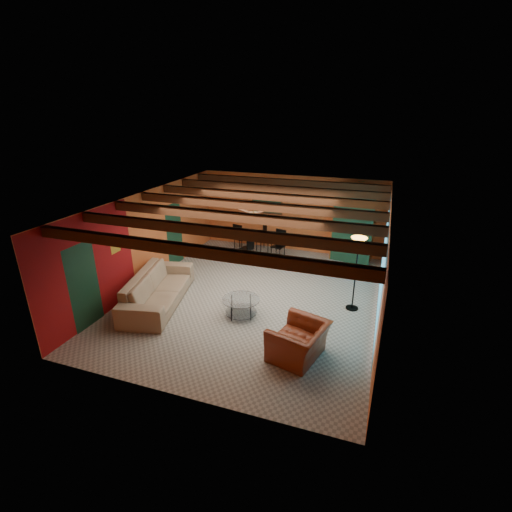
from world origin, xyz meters
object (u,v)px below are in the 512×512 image
at_px(sofa, 158,289).
at_px(floor_lamp, 355,274).
at_px(armchair, 299,341).
at_px(potted_plant, 357,188).
at_px(armoire, 353,228).
at_px(vase, 259,224).
at_px(dining_table, 259,240).
at_px(coffee_table, 241,307).

bearing_deg(sofa, floor_lamp, -87.46).
relative_size(sofa, armchair, 2.51).
height_order(floor_lamp, potted_plant, potted_plant).
height_order(armchair, armoire, armoire).
height_order(armchair, vase, vase).
relative_size(armchair, armoire, 0.52).
distance_m(armchair, armoire, 5.93).
bearing_deg(sofa, armchair, -117.83).
bearing_deg(armoire, armchair, -83.10).
xyz_separation_m(sofa, dining_table, (1.34, 4.28, 0.08)).
distance_m(sofa, vase, 4.53).
xyz_separation_m(sofa, armchair, (4.03, -1.04, -0.05)).
distance_m(dining_table, floor_lamp, 4.60).
height_order(coffee_table, dining_table, dining_table).
bearing_deg(potted_plant, sofa, -132.82).
xyz_separation_m(armoire, vase, (-3.13, -0.54, -0.01)).
distance_m(coffee_table, floor_lamp, 2.98).
bearing_deg(floor_lamp, coffee_table, -153.70).
bearing_deg(sofa, vase, -30.67).
relative_size(dining_table, armoire, 0.87).
bearing_deg(dining_table, armchair, -63.20).
bearing_deg(vase, coffee_table, -77.04).
height_order(potted_plant, vase, potted_plant).
xyz_separation_m(armchair, floor_lamp, (0.86, 2.43, 0.60)).
relative_size(sofa, floor_lamp, 1.49).
distance_m(dining_table, armoire, 3.23).
xyz_separation_m(sofa, potted_plant, (4.47, 4.82, 2.05)).
bearing_deg(dining_table, armoire, 9.83).
relative_size(floor_lamp, vase, 10.46).
xyz_separation_m(armchair, vase, (-2.69, 5.32, 0.72)).
xyz_separation_m(coffee_table, armoire, (2.17, 4.71, 0.88)).
distance_m(sofa, potted_plant, 6.89).
height_order(armchair, floor_lamp, floor_lamp).
bearing_deg(potted_plant, armchair, -94.30).
xyz_separation_m(dining_table, floor_lamp, (3.55, -2.89, 0.48)).
height_order(armoire, floor_lamp, armoire).
bearing_deg(floor_lamp, armoire, 96.92).
xyz_separation_m(armchair, potted_plant, (0.44, 5.86, 2.10)).
relative_size(coffee_table, vase, 4.99).
height_order(sofa, coffee_table, sofa).
distance_m(floor_lamp, vase, 4.58).
height_order(floor_lamp, vase, floor_lamp).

